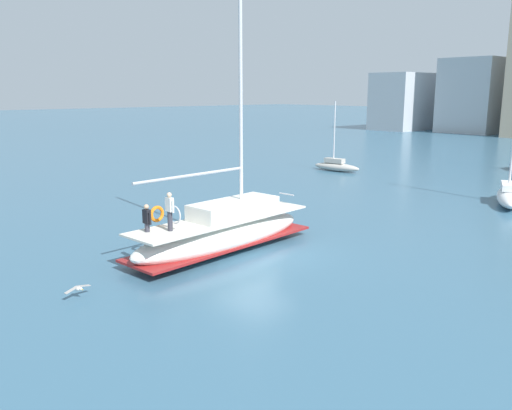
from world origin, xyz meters
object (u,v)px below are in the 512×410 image
object	(u,v)px
moored_cutter_left	(509,195)
seagull	(78,288)
main_sailboat	(224,230)
moored_catamaran	(336,166)

from	to	relation	value
moored_cutter_left	seagull	bearing A→B (deg)	-97.10
main_sailboat	seagull	distance (m)	7.32
moored_catamaran	main_sailboat	bearing A→B (deg)	-61.86
main_sailboat	seagull	size ratio (longest dim) A/B	14.20
moored_cutter_left	seagull	distance (m)	26.85
main_sailboat	moored_catamaran	world-z (taller)	main_sailboat
main_sailboat	seagull	bearing A→B (deg)	-82.16
moored_catamaran	seagull	world-z (taller)	moored_catamaran
moored_cutter_left	moored_catamaran	bearing A→B (deg)	168.99
main_sailboat	moored_cutter_left	bearing A→B (deg)	77.47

